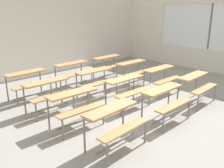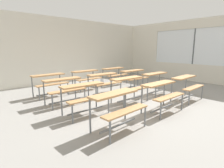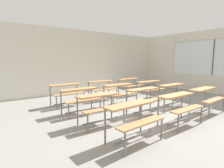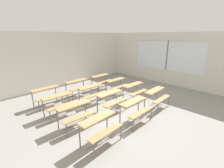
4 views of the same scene
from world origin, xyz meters
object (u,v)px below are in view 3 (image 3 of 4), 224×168
(desk_bench_r0c0, at_px, (133,114))
(desk_bench_r1c1, at_px, (145,95))
(desk_bench_r1c2, at_px, (174,90))
(desk_bench_r2c2, at_px, (150,86))
(desk_bench_r3c1, at_px, (102,86))
(desk_bench_r0c1, at_px, (180,102))
(desk_bench_r2c0, at_px, (80,95))
(desk_bench_r2c1, at_px, (120,90))
(desk_bench_r0c2, at_px, (207,95))
(desk_bench_r1c0, at_px, (100,102))
(desk_bench_r3c2, at_px, (131,83))
(desk_bench_r3c0, at_px, (67,90))

(desk_bench_r0c0, distance_m, desk_bench_r1c1, 1.89)
(desk_bench_r1c2, relative_size, desk_bench_r2c2, 0.99)
(desk_bench_r2c2, distance_m, desk_bench_r3c1, 1.91)
(desk_bench_r0c1, relative_size, desk_bench_r3c1, 1.00)
(desk_bench_r2c0, bearing_deg, desk_bench_r2c1, 0.47)
(desk_bench_r1c2, bearing_deg, desk_bench_r0c0, -158.54)
(desk_bench_r0c2, relative_size, desk_bench_r2c0, 1.01)
(desk_bench_r0c2, distance_m, desk_bench_r3c1, 3.69)
(desk_bench_r1c0, distance_m, desk_bench_r1c1, 1.55)
(desk_bench_r1c0, xyz_separation_m, desk_bench_r3c2, (3.08, 2.25, 0.00))
(desk_bench_r2c0, relative_size, desk_bench_r3c2, 1.00)
(desk_bench_r3c1, distance_m, desk_bench_r3c2, 1.51)
(desk_bench_r1c0, height_order, desk_bench_r1c2, same)
(desk_bench_r2c0, distance_m, desk_bench_r2c2, 3.05)
(desk_bench_r1c0, height_order, desk_bench_r3c2, same)
(desk_bench_r2c2, bearing_deg, desk_bench_r0c1, -121.86)
(desk_bench_r0c1, xyz_separation_m, desk_bench_r2c0, (-1.56, 2.25, 0.00))
(desk_bench_r2c2, distance_m, desk_bench_r3c2, 1.17)
(desk_bench_r1c0, bearing_deg, desk_bench_r3c2, 38.50)
(desk_bench_r1c1, distance_m, desk_bench_r2c0, 1.92)
(desk_bench_r1c2, xyz_separation_m, desk_bench_r2c1, (-1.53, 1.12, 0.00))
(desk_bench_r1c2, height_order, desk_bench_r2c2, same)
(desk_bench_r0c2, relative_size, desk_bench_r2c2, 1.00)
(desk_bench_r0c2, distance_m, desk_bench_r3c2, 3.35)
(desk_bench_r0c0, distance_m, desk_bench_r2c0, 2.24)
(desk_bench_r1c0, relative_size, desk_bench_r3c0, 1.00)
(desk_bench_r1c2, distance_m, desk_bench_r3c2, 2.27)
(desk_bench_r0c1, distance_m, desk_bench_r3c2, 3.73)
(desk_bench_r1c2, xyz_separation_m, desk_bench_r3c0, (-2.99, 2.25, 0.00))
(desk_bench_r1c0, xyz_separation_m, desk_bench_r2c0, (0.01, 1.09, 0.00))
(desk_bench_r3c1, bearing_deg, desk_bench_r0c2, -66.95)
(desk_bench_r0c0, xyz_separation_m, desk_bench_r2c0, (-0.01, 2.24, 0.00))
(desk_bench_r3c0, bearing_deg, desk_bench_r2c2, -23.00)
(desk_bench_r1c0, bearing_deg, desk_bench_r2c2, 21.72)
(desk_bench_r0c2, bearing_deg, desk_bench_r0c1, -179.75)
(desk_bench_r0c2, relative_size, desk_bench_r1c1, 1.00)
(desk_bench_r1c1, bearing_deg, desk_bench_r2c2, 38.35)
(desk_bench_r1c1, bearing_deg, desk_bench_r3c2, 58.15)
(desk_bench_r0c0, xyz_separation_m, desk_bench_r1c2, (3.02, 1.12, 0.00))
(desk_bench_r0c0, xyz_separation_m, desk_bench_r0c1, (1.55, -0.01, 0.00))
(desk_bench_r0c1, bearing_deg, desk_bench_r1c1, 91.11)
(desk_bench_r1c1, xyz_separation_m, desk_bench_r3c0, (-1.49, 2.27, 0.00))
(desk_bench_r0c1, relative_size, desk_bench_r2c0, 1.00)
(desk_bench_r2c1, bearing_deg, desk_bench_r1c2, -34.43)
(desk_bench_r3c0, relative_size, desk_bench_r3c1, 1.01)
(desk_bench_r2c1, distance_m, desk_bench_r3c2, 1.94)
(desk_bench_r0c2, relative_size, desk_bench_r1c0, 0.99)
(desk_bench_r0c1, relative_size, desk_bench_r2c1, 0.99)
(desk_bench_r1c0, xyz_separation_m, desk_bench_r2c2, (3.06, 1.07, 0.00))
(desk_bench_r1c1, bearing_deg, desk_bench_r1c0, -179.65)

